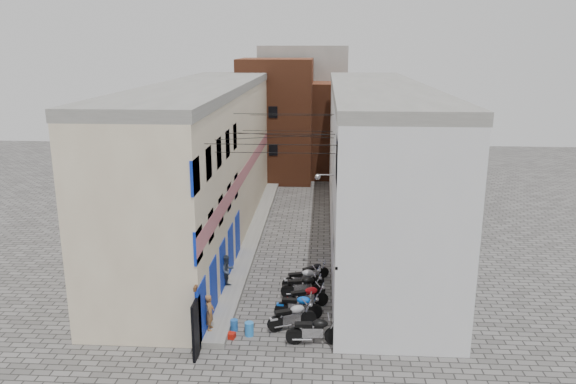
% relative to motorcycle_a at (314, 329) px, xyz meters
% --- Properties ---
extents(ground, '(90.00, 90.00, 0.00)m').
position_rel_motorcycle_a_xyz_m(ground, '(-1.76, -0.63, -0.63)').
color(ground, '#565451').
rests_on(ground, ground).
extents(plinth, '(0.90, 26.00, 0.25)m').
position_rel_motorcycle_a_xyz_m(plinth, '(-3.81, 12.37, -0.50)').
color(plinth, gray).
rests_on(plinth, ground).
extents(building_left, '(5.10, 27.00, 9.00)m').
position_rel_motorcycle_a_xyz_m(building_left, '(-6.74, 12.32, 3.87)').
color(building_left, beige).
rests_on(building_left, ground).
extents(building_right, '(5.94, 26.00, 9.00)m').
position_rel_motorcycle_a_xyz_m(building_right, '(3.24, 12.36, 3.88)').
color(building_right, silver).
rests_on(building_right, ground).
extents(building_far_brick_left, '(6.00, 6.00, 10.00)m').
position_rel_motorcycle_a_xyz_m(building_far_brick_left, '(-3.76, 27.37, 4.37)').
color(building_far_brick_left, brown).
rests_on(building_far_brick_left, ground).
extents(building_far_brick_right, '(5.00, 6.00, 8.00)m').
position_rel_motorcycle_a_xyz_m(building_far_brick_right, '(1.24, 29.37, 3.37)').
color(building_far_brick_right, brown).
rests_on(building_far_brick_right, ground).
extents(building_far_concrete, '(8.00, 5.00, 11.00)m').
position_rel_motorcycle_a_xyz_m(building_far_concrete, '(-1.76, 33.37, 4.87)').
color(building_far_concrete, gray).
rests_on(building_far_concrete, ground).
extents(far_shopfront, '(2.00, 0.30, 2.40)m').
position_rel_motorcycle_a_xyz_m(far_shopfront, '(-1.76, 24.57, 0.57)').
color(far_shopfront, black).
rests_on(far_shopfront, ground).
extents(overhead_wires, '(5.80, 13.02, 1.32)m').
position_rel_motorcycle_a_xyz_m(overhead_wires, '(-1.76, 7.01, 6.50)').
color(overhead_wires, black).
rests_on(overhead_wires, ground).
extents(motorcycle_a, '(2.21, 0.82, 1.26)m').
position_rel_motorcycle_a_xyz_m(motorcycle_a, '(0.00, 0.00, 0.00)').
color(motorcycle_a, black).
rests_on(motorcycle_a, ground).
extents(motorcycle_b, '(2.18, 1.45, 1.21)m').
position_rel_motorcycle_a_xyz_m(motorcycle_b, '(-0.90, 1.15, -0.02)').
color(motorcycle_b, '#9C9B9F').
rests_on(motorcycle_b, ground).
extents(motorcycle_c, '(2.06, 0.77, 1.17)m').
position_rel_motorcycle_a_xyz_m(motorcycle_c, '(-0.69, 2.12, -0.04)').
color(motorcycle_c, blue).
rests_on(motorcycle_c, ground).
extents(motorcycle_d, '(2.09, 1.28, 1.15)m').
position_rel_motorcycle_a_xyz_m(motorcycle_d, '(-0.38, 3.03, -0.05)').
color(motorcycle_d, red).
rests_on(motorcycle_d, ground).
extents(motorcycle_e, '(2.12, 0.99, 1.18)m').
position_rel_motorcycle_a_xyz_m(motorcycle_e, '(-0.58, 4.11, -0.04)').
color(motorcycle_e, black).
rests_on(motorcycle_e, ground).
extents(motorcycle_f, '(2.12, 1.18, 1.17)m').
position_rel_motorcycle_a_xyz_m(motorcycle_f, '(-0.60, 4.96, -0.04)').
color(motorcycle_f, '#A2A3A7').
rests_on(motorcycle_f, ground).
extents(motorcycle_g, '(1.71, 1.35, 0.98)m').
position_rel_motorcycle_a_xyz_m(motorcycle_g, '(-0.14, 6.06, -0.14)').
color(motorcycle_g, black).
rests_on(motorcycle_g, ground).
extents(person_a, '(0.37, 0.55, 1.46)m').
position_rel_motorcycle_a_xyz_m(person_a, '(-4.10, 0.44, 0.35)').
color(person_a, '#9A6638').
rests_on(person_a, plinth).
extents(person_b, '(0.92, 0.94, 1.53)m').
position_rel_motorcycle_a_xyz_m(person_b, '(-4.11, 4.50, 0.38)').
color(person_b, '#323D4B').
rests_on(person_b, plinth).
extents(water_jug_near, '(0.43, 0.43, 0.56)m').
position_rel_motorcycle_a_xyz_m(water_jug_near, '(-2.56, 0.49, -0.35)').
color(water_jug_near, '#2B82D9').
rests_on(water_jug_near, ground).
extents(water_jug_far, '(0.39, 0.39, 0.47)m').
position_rel_motorcycle_a_xyz_m(water_jug_far, '(-3.22, 0.83, -0.39)').
color(water_jug_far, blue).
rests_on(water_jug_far, ground).
extents(red_crate, '(0.42, 0.35, 0.23)m').
position_rel_motorcycle_a_xyz_m(red_crate, '(-3.27, 0.23, -0.51)').
color(red_crate, '#B1180C').
rests_on(red_crate, ground).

